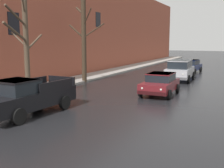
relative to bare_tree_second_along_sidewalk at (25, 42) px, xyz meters
The scene contains 11 objects.
left_sidewalk_slab 7.42m from the bare_tree_second_along_sidewalk, 100.60° to the left, with size 2.70×80.00×0.15m, color gray.
brick_townhouse_facade 7.42m from the bare_tree_second_along_sidewalk, 115.26° to the left, with size 0.63×80.00×10.56m.
snow_bank_near_corner_left 3.21m from the bare_tree_second_along_sidewalk, 35.02° to the right, with size 2.10×1.26×0.70m.
snow_bank_mid_block_left 3.86m from the bare_tree_second_along_sidewalk, 81.87° to the right, with size 1.91×1.28×0.85m.
bare_tree_second_along_sidewalk is the anchor object (origin of this frame).
bare_tree_mid_block 6.91m from the bare_tree_second_along_sidewalk, 89.95° to the left, with size 2.99×1.56×6.91m.
pickup_truck_black_approaching_near_lane 5.18m from the bare_tree_second_along_sidewalk, 47.77° to the right, with size 2.37×5.26×1.76m.
sedan_maroon_parked_kerbside_close 8.99m from the bare_tree_second_along_sidewalk, 30.14° to the left, with size 2.05×3.93×1.42m.
suv_silver_parked_kerbside_mid 13.84m from the bare_tree_second_along_sidewalk, 58.31° to the left, with size 2.29×4.77×1.82m.
sedan_darkblue_parked_far_down_block 19.65m from the bare_tree_second_along_sidewalk, 69.36° to the left, with size 2.19×4.27×1.42m.
fire_hydrant 4.02m from the bare_tree_second_along_sidewalk, 78.87° to the right, with size 0.42×0.22×0.71m.
Camera 1 is at (7.30, -1.90, 3.53)m, focal length 44.70 mm.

